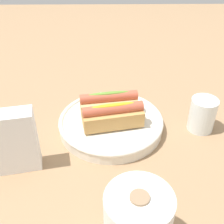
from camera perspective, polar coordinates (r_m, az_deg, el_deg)
The scene contains 7 objects.
ground_plane at distance 0.77m, azimuth -0.36°, elevation -3.81°, with size 2.40×2.40×0.00m, color #9E7A56.
serving_bowl at distance 0.76m, azimuth 0.00°, elevation -2.18°, with size 0.27×0.27×0.03m.
hotdog_front at distance 0.76m, azimuth -0.39°, elevation 1.67°, with size 0.16×0.07×0.06m.
hotdog_back at distance 0.72m, azimuth 0.41°, elevation -0.75°, with size 0.16×0.08×0.06m.
water_glass at distance 0.79m, azimuth 17.50°, elevation -0.65°, with size 0.07×0.07×0.09m.
paper_towel_roll at distance 0.51m, azimuth 5.35°, elevation -21.01°, with size 0.11×0.11×0.13m.
napkin_box at distance 0.66m, azimuth -18.98°, elevation -5.59°, with size 0.11×0.04×0.15m, color white.
Camera 1 is at (0.00, 0.59, 0.49)m, focal length 46.48 mm.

